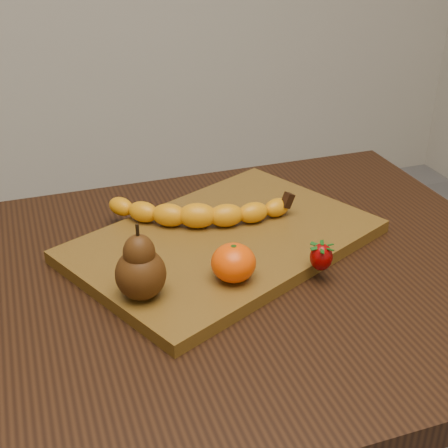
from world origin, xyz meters
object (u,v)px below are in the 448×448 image
object	(u,v)px
cutting_board	(224,241)
pear	(140,262)
table	(197,332)
mandarin	(233,263)

from	to	relation	value
cutting_board	pear	distance (m)	0.20
table	pear	bearing A→B (deg)	-151.49
table	pear	xyz separation A→B (m)	(-0.09, -0.05, 0.17)
table	mandarin	distance (m)	0.16
table	mandarin	xyz separation A→B (m)	(0.04, -0.05, 0.14)
pear	mandarin	xyz separation A→B (m)	(0.13, -0.00, -0.03)
pear	table	bearing A→B (deg)	28.51
table	cutting_board	world-z (taller)	cutting_board
table	cutting_board	xyz separation A→B (m)	(0.07, 0.07, 0.11)
pear	mandarin	size ratio (longest dim) A/B	1.69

